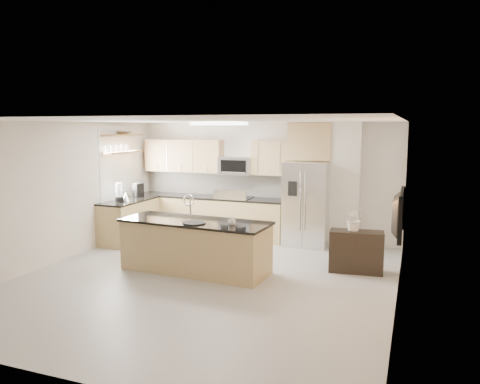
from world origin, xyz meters
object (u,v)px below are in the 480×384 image
at_px(television, 393,213).
at_px(microwave, 236,166).
at_px(coffee_maker, 138,190).
at_px(island, 195,246).
at_px(range, 234,217).
at_px(bowl, 124,132).
at_px(flower_vase, 355,213).
at_px(refrigerator, 307,204).
at_px(blender, 119,194).
at_px(cup, 232,222).
at_px(platter, 194,223).
at_px(credenza, 356,252).
at_px(kettle, 126,196).

bearing_deg(television, microwave, 47.25).
xyz_separation_m(coffee_maker, television, (5.61, -2.48, 0.28)).
height_order(island, coffee_maker, island).
relative_size(range, coffee_maker, 3.65).
relative_size(bowl, flower_vase, 0.66).
bearing_deg(television, range, 48.36).
relative_size(range, refrigerator, 0.64).
bearing_deg(island, blender, 157.68).
distance_m(cup, flower_vase, 2.14).
bearing_deg(flower_vase, range, 151.01).
height_order(range, platter, range).
relative_size(microwave, bowl, 1.87).
xyz_separation_m(credenza, bowl, (-5.13, 0.69, 2.02)).
height_order(range, television, television).
relative_size(credenza, coffee_maker, 2.91).
distance_m(island, cup, 0.89).
xyz_separation_m(credenza, coffee_maker, (-4.97, 0.95, 0.71)).
height_order(cup, blender, blender).
height_order(microwave, credenza, microwave).
xyz_separation_m(range, blender, (-2.07, -1.40, 0.62)).
xyz_separation_m(cup, flower_vase, (1.85, 1.07, 0.08)).
relative_size(microwave, credenza, 0.84).
xyz_separation_m(refrigerator, platter, (-1.31, -2.71, 0.02)).
xyz_separation_m(kettle, coffee_maker, (-0.07, 0.59, 0.05)).
relative_size(island, flower_vase, 4.31).
bearing_deg(refrigerator, flower_vase, -52.41).
bearing_deg(credenza, platter, -161.14).
distance_m(cup, television, 2.60).
height_order(cup, flower_vase, flower_vase).
distance_m(microwave, flower_vase, 3.35).
relative_size(microwave, television, 0.71).
relative_size(cup, flower_vase, 0.20).
bearing_deg(kettle, range, 31.19).
bearing_deg(credenza, microwave, 143.28).
xyz_separation_m(kettle, flower_vase, (4.86, -0.34, 0.01)).
relative_size(blender, coffee_maker, 1.31).
relative_size(refrigerator, bowl, 4.38).
xyz_separation_m(range, island, (0.25, -2.52, -0.02)).
relative_size(kettle, bowl, 0.57).
xyz_separation_m(kettle, television, (5.54, -1.89, 0.33)).
height_order(blender, television, television).
xyz_separation_m(refrigerator, blender, (-3.73, -1.35, 0.21)).
bearing_deg(platter, cup, 10.25).
distance_m(credenza, bowl, 5.56).
bearing_deg(blender, kettle, 73.57).
xyz_separation_m(refrigerator, coffee_maker, (-3.75, -0.59, 0.18)).
distance_m(range, platter, 2.81).
relative_size(platter, flower_vase, 0.62).
bearing_deg(coffee_maker, television, -23.89).
bearing_deg(platter, blender, 150.76).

